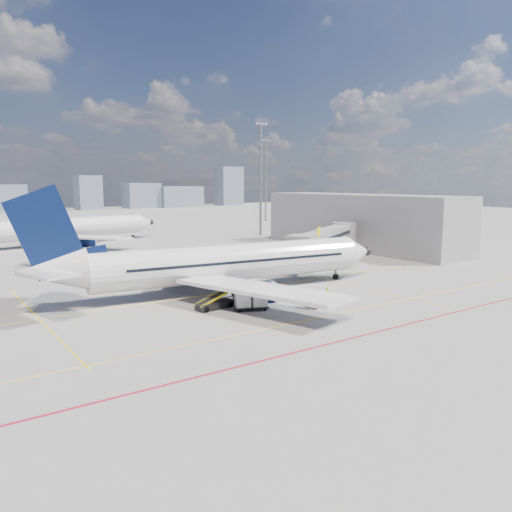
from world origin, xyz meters
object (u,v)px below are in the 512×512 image
(baggage_tug, at_px, (316,300))
(belt_loader, at_px, (216,303))
(second_aircraft, at_px, (63,228))
(cargo_dolly, at_px, (251,300))
(ramp_worker, at_px, (327,294))
(main_aircraft, at_px, (218,264))

(baggage_tug, distance_m, belt_loader, 9.87)
(second_aircraft, bearing_deg, cargo_dolly, -99.00)
(cargo_dolly, bearing_deg, belt_loader, 159.03)
(baggage_tug, bearing_deg, cargo_dolly, 142.08)
(baggage_tug, relative_size, belt_loader, 0.41)
(belt_loader, distance_m, ramp_worker, 11.64)
(main_aircraft, bearing_deg, cargo_dolly, -92.13)
(baggage_tug, distance_m, cargo_dolly, 6.49)
(cargo_dolly, height_order, belt_loader, belt_loader)
(main_aircraft, height_order, ramp_worker, main_aircraft)
(second_aircraft, height_order, belt_loader, second_aircraft)
(cargo_dolly, bearing_deg, ramp_worker, 10.95)
(belt_loader, relative_size, ramp_worker, 3.47)
(main_aircraft, relative_size, cargo_dolly, 11.92)
(baggage_tug, bearing_deg, second_aircraft, 84.13)
(cargo_dolly, bearing_deg, second_aircraft, 114.09)
(baggage_tug, xyz_separation_m, cargo_dolly, (-5.85, 2.81, 0.29))
(belt_loader, bearing_deg, main_aircraft, 49.26)
(baggage_tug, relative_size, ramp_worker, 1.43)
(second_aircraft, xyz_separation_m, belt_loader, (-0.99, -60.71, -2.64))
(second_aircraft, relative_size, baggage_tug, 18.00)
(second_aircraft, distance_m, ramp_worker, 65.65)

